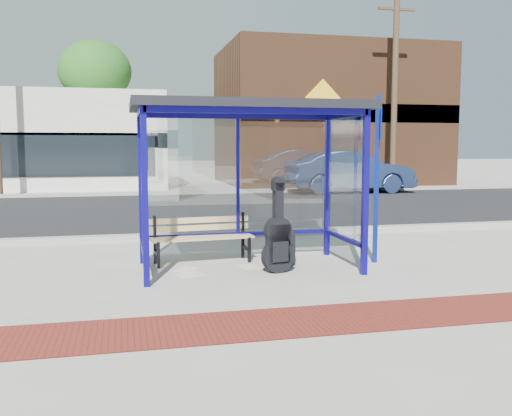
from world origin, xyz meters
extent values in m
plane|color=#B2ADA0|center=(0.00, 0.00, 0.00)|extent=(120.00, 120.00, 0.00)
cube|color=maroon|center=(0.00, -2.60, 0.01)|extent=(60.00, 1.00, 0.01)
cube|color=gray|center=(0.00, 2.90, 0.06)|extent=(60.00, 0.25, 0.12)
cube|color=black|center=(0.00, 8.00, 0.00)|extent=(60.00, 10.00, 0.00)
cube|color=gray|center=(0.00, 13.10, 0.06)|extent=(60.00, 0.25, 0.12)
cube|color=#B2ADA0|center=(0.00, 15.00, 0.00)|extent=(60.00, 4.00, 0.01)
cube|color=#100A78|center=(-1.50, -0.75, 1.15)|extent=(0.08, 0.08, 2.30)
cube|color=#100A78|center=(1.50, -0.75, 1.15)|extent=(0.08, 0.08, 2.30)
cube|color=#100A78|center=(-1.50, 0.75, 1.15)|extent=(0.08, 0.08, 2.30)
cube|color=#100A78|center=(1.50, 0.75, 1.15)|extent=(0.08, 0.08, 2.30)
cube|color=#100A78|center=(0.00, 0.75, 2.26)|extent=(3.00, 0.08, 0.08)
cube|color=#100A78|center=(0.00, -0.75, 2.26)|extent=(3.00, 0.08, 0.08)
cube|color=#100A78|center=(-1.50, 0.00, 2.26)|extent=(0.08, 1.50, 0.08)
cube|color=#100A78|center=(1.50, 0.00, 2.26)|extent=(0.08, 1.50, 0.08)
cube|color=#100A78|center=(0.00, 0.75, 0.40)|extent=(3.00, 0.08, 0.06)
cube|color=#100A78|center=(-1.50, 0.00, 0.40)|extent=(0.08, 1.50, 0.06)
cube|color=#100A78|center=(1.50, 0.00, 0.40)|extent=(0.08, 1.50, 0.06)
cube|color=#100A78|center=(0.00, 0.75, 1.35)|extent=(0.05, 0.05, 1.90)
cube|color=silver|center=(0.00, 0.75, 1.31)|extent=(2.84, 0.01, 1.82)
cube|color=silver|center=(-1.50, 0.00, 1.31)|extent=(0.02, 1.34, 1.82)
cube|color=silver|center=(1.50, 0.00, 1.31)|extent=(0.02, 1.34, 1.82)
cube|color=black|center=(0.00, 0.00, 2.36)|extent=(3.30, 1.80, 0.12)
cube|color=#59331E|center=(8.00, 18.50, 3.20)|extent=(10.00, 7.00, 6.40)
cube|color=black|center=(8.00, 15.05, 3.20)|extent=(10.00, 0.10, 0.80)
cube|color=yellow|center=(6.50, 14.95, 3.80)|extent=(1.56, 0.06, 1.56)
cylinder|color=#4C3826|center=(-3.00, 22.00, 2.50)|extent=(0.36, 0.36, 5.00)
ellipsoid|color=#1C4D16|center=(-3.00, 22.00, 5.50)|extent=(3.60, 3.60, 3.06)
cylinder|color=#4C3826|center=(12.50, 22.00, 2.50)|extent=(0.36, 0.36, 5.00)
ellipsoid|color=#1C4D16|center=(12.50, 22.00, 5.50)|extent=(3.60, 3.60, 3.06)
cylinder|color=#4C3826|center=(9.00, 13.40, 4.00)|extent=(0.24, 0.24, 8.00)
cube|color=#4C3826|center=(9.00, 13.40, 7.20)|extent=(1.60, 0.10, 0.10)
cube|color=black|center=(-1.28, 0.32, 0.20)|extent=(0.05, 0.05, 0.40)
cube|color=black|center=(-1.32, 0.66, 0.37)|extent=(0.05, 0.05, 0.75)
cube|color=black|center=(-1.30, 0.49, 0.20)|extent=(0.08, 0.36, 0.04)
cube|color=black|center=(0.12, 0.44, 0.20)|extent=(0.05, 0.05, 0.40)
cube|color=black|center=(0.08, 0.78, 0.37)|extent=(0.05, 0.05, 0.75)
cube|color=black|center=(0.10, 0.61, 0.20)|extent=(0.08, 0.36, 0.04)
cube|color=#D9B57D|center=(-0.59, 0.41, 0.40)|extent=(1.58, 0.22, 0.03)
cube|color=#D9B57D|center=(-0.60, 0.50, 0.40)|extent=(1.58, 0.22, 0.03)
cube|color=#D9B57D|center=(-0.60, 0.60, 0.40)|extent=(1.58, 0.22, 0.03)
cube|color=#D9B57D|center=(-0.61, 0.69, 0.40)|extent=(1.58, 0.22, 0.03)
cube|color=#D9B57D|center=(-0.62, 0.73, 0.53)|extent=(1.58, 0.17, 0.09)
cube|color=#D9B57D|center=(-0.62, 0.73, 0.65)|extent=(1.58, 0.17, 0.09)
cylinder|color=black|center=(0.36, -0.35, 0.24)|extent=(0.49, 0.23, 0.47)
cylinder|color=black|center=(0.36, -0.35, 0.61)|extent=(0.41, 0.21, 0.39)
cube|color=black|center=(0.36, -0.35, 0.42)|extent=(0.36, 0.20, 0.56)
cube|color=black|center=(0.36, -0.35, 0.99)|extent=(0.14, 0.14, 0.56)
cube|color=black|center=(0.36, -0.35, 1.23)|extent=(0.19, 0.15, 0.11)
cube|color=black|center=(0.55, 0.10, 0.27)|extent=(0.38, 0.28, 0.53)
cylinder|color=black|center=(0.43, 0.07, 0.02)|extent=(0.09, 0.20, 0.05)
cylinder|color=black|center=(0.67, 0.13, 0.02)|extent=(0.09, 0.20, 0.05)
cube|color=black|center=(0.55, 0.10, 0.57)|extent=(0.22, 0.09, 0.04)
cube|color=black|center=(0.58, -0.01, 0.29)|extent=(0.27, 0.08, 0.29)
ellipsoid|color=#31311B|center=(0.52, -0.05, 0.18)|extent=(0.35, 0.30, 0.35)
ellipsoid|color=#31311B|center=(0.49, -0.15, 0.13)|extent=(0.20, 0.17, 0.18)
cube|color=#31311B|center=(0.53, -0.03, 0.34)|extent=(0.11, 0.07, 0.03)
cube|color=navy|center=(2.02, 0.02, 1.28)|extent=(0.10, 0.10, 2.57)
cube|color=navy|center=(2.07, 0.00, 2.14)|extent=(0.15, 0.30, 0.48)
cube|color=white|center=(-0.89, -0.22, 0.00)|extent=(0.45, 0.40, 0.01)
cube|color=white|center=(0.04, 0.13, 0.00)|extent=(0.34, 0.40, 0.01)
cube|color=white|center=(-0.90, 0.14, 0.00)|extent=(0.43, 0.44, 0.01)
imported|color=navy|center=(6.71, 12.38, 0.80)|extent=(4.86, 1.72, 1.60)
cylinder|color=#B30C15|center=(10.15, 14.16, 0.33)|extent=(0.22, 0.22, 0.65)
sphere|color=#B30C15|center=(10.15, 14.16, 0.69)|extent=(0.24, 0.24, 0.24)
cylinder|color=#B30C15|center=(10.15, 14.16, 0.44)|extent=(0.36, 0.21, 0.11)
camera|label=1|loc=(-1.76, -8.06, 1.81)|focal=40.00mm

